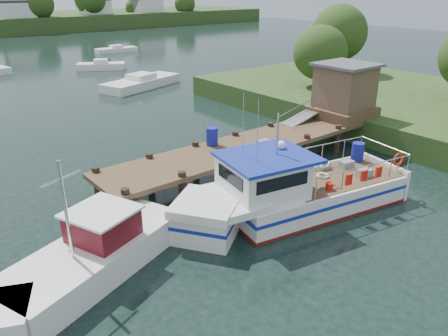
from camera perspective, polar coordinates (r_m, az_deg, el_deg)
ground_plane at (r=20.69m, az=-0.45°, el=-1.39°), size 160.00×160.00×0.00m
near_shore at (r=32.51m, az=24.76°, el=9.32°), size 16.00×30.00×7.76m
dock at (r=24.30m, az=11.74°, el=7.44°), size 16.60×3.00×4.78m
lobster_boat at (r=17.42m, az=8.51°, el=-3.21°), size 10.47×4.63×5.04m
work_boat at (r=14.44m, az=-17.68°, el=-11.27°), size 7.64×4.53×4.08m
moored_far at (r=63.45m, az=-13.87°, el=14.79°), size 5.66×2.29×0.94m
moored_b at (r=50.31m, az=-15.74°, el=12.74°), size 5.21×4.00×1.11m
moored_c at (r=40.46m, az=-10.73°, el=10.95°), size 8.10×4.82×1.21m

